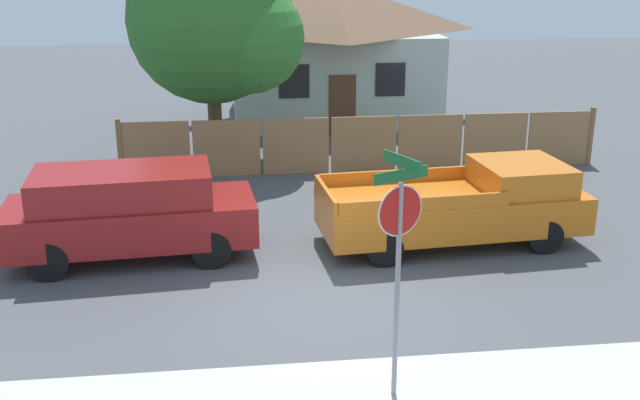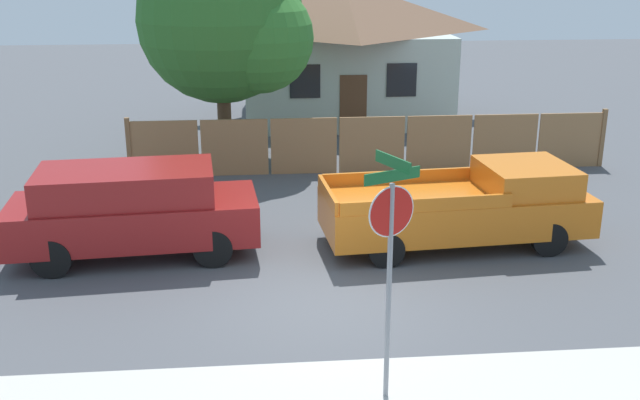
# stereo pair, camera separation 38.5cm
# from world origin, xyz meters

# --- Properties ---
(ground_plane) EXTENTS (80.00, 80.00, 0.00)m
(ground_plane) POSITION_xyz_m (0.00, 0.00, 0.00)
(ground_plane) COLOR #4C4F54
(wooden_fence) EXTENTS (13.29, 0.12, 1.65)m
(wooden_fence) POSITION_xyz_m (2.06, 8.06, 0.78)
(wooden_fence) COLOR #997047
(wooden_fence) RESTS_ON ground
(house) EXTENTS (7.67, 6.62, 4.89)m
(house) POSITION_xyz_m (2.13, 15.61, 2.53)
(house) COLOR #B2C1B7
(house) RESTS_ON ground
(oak_tree) EXTENTS (4.91, 4.67, 6.38)m
(oak_tree) POSITION_xyz_m (-1.79, 9.64, 3.94)
(oak_tree) COLOR brown
(oak_tree) RESTS_ON ground
(red_suv) EXTENTS (4.97, 2.28, 1.82)m
(red_suv) POSITION_xyz_m (-3.61, 2.47, 0.99)
(red_suv) COLOR maroon
(red_suv) RESTS_ON ground
(orange_pickup) EXTENTS (5.56, 2.44, 1.67)m
(orange_pickup) POSITION_xyz_m (3.14, 2.49, 0.83)
(orange_pickup) COLOR orange
(orange_pickup) RESTS_ON ground
(stop_sign) EXTENTS (0.77, 0.69, 3.41)m
(stop_sign) POSITION_xyz_m (0.54, -2.97, 2.30)
(stop_sign) COLOR gray
(stop_sign) RESTS_ON ground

